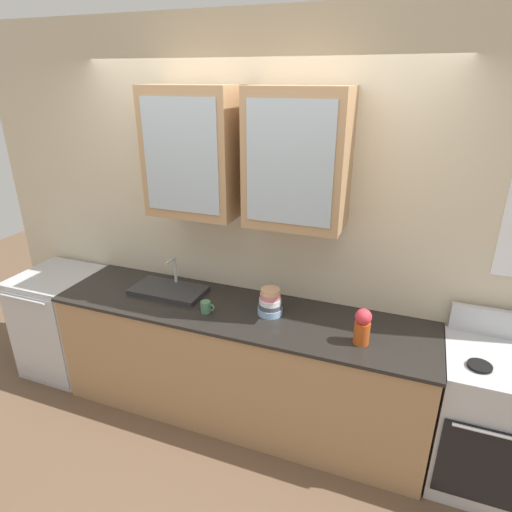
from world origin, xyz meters
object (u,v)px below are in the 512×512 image
Objects in this scene: stove_range at (489,421)px; sink_faucet at (169,289)px; vase at (362,326)px; cup_near_sink at (206,307)px; bowl_stack at (270,303)px; dishwasher at (63,322)px.

sink_faucet is (-2.25, 0.07, 0.46)m from stove_range.
vase reaches higher than cup_near_sink.
bowl_stack is 0.44m from cup_near_sink.
bowl_stack reaches higher than dishwasher.
sink_faucet is at bearing 4.17° from dishwasher.
vase is 0.26× the size of dishwasher.
sink_faucet reaches higher than cup_near_sink.
bowl_stack is 1.93m from dishwasher.
dishwasher is at bearing 177.73° from vase.
sink_faucet is 1.14m from dishwasher.
bowl_stack is at bearing 18.38° from cup_near_sink.
dishwasher is (-1.86, -0.04, -0.53)m from bowl_stack.
stove_range is 5.70× the size of bowl_stack.
sink_faucet is 2.94× the size of bowl_stack.
cup_near_sink is at bearing -176.76° from stove_range.
sink_faucet is 1.47m from vase.
sink_faucet is 5.35× the size of cup_near_sink.
stove_range is 1.52m from bowl_stack.
dishwasher is at bearing -178.82° from bowl_stack.
sink_faucet is 0.44m from cup_near_sink.
sink_faucet is at bearing 177.40° from bowl_stack.
vase reaches higher than stove_range.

